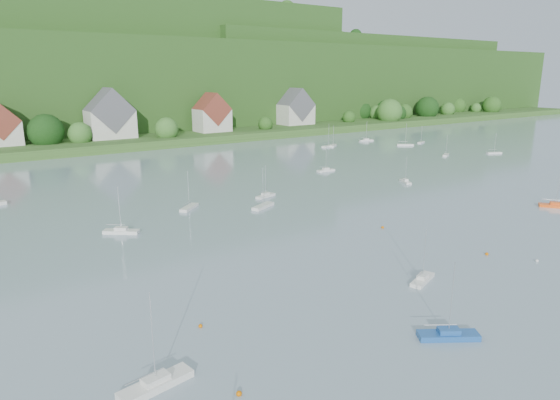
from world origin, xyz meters
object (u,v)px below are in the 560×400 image
at_px(near_sailboat_3, 423,279).
at_px(near_sailboat_6, 156,383).
at_px(near_sailboat_5, 556,205).
at_px(near_sailboat_1, 448,334).

xyz_separation_m(near_sailboat_3, near_sailboat_6, (-36.04, -1.69, 0.05)).
xyz_separation_m(near_sailboat_5, near_sailboat_6, (-86.64, -10.51, 0.02)).
xyz_separation_m(near_sailboat_3, near_sailboat_5, (50.60, 8.81, 0.03)).
relative_size(near_sailboat_3, near_sailboat_5, 0.86).
bearing_deg(near_sailboat_6, near_sailboat_1, -27.65).
bearing_deg(near_sailboat_1, near_sailboat_5, 50.88).
relative_size(near_sailboat_3, near_sailboat_6, 0.80).
distance_m(near_sailboat_5, near_sailboat_6, 87.27).
bearing_deg(near_sailboat_5, near_sailboat_6, -120.32).
bearing_deg(near_sailboat_1, near_sailboat_3, 82.65).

